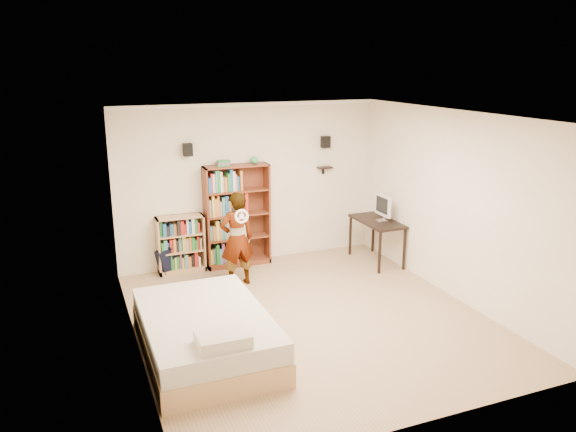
% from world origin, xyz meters
% --- Properties ---
extents(ground, '(4.50, 5.00, 0.01)m').
position_xyz_m(ground, '(0.00, 0.00, 0.00)').
color(ground, tan).
rests_on(ground, ground).
extents(room_shell, '(4.52, 5.02, 2.71)m').
position_xyz_m(room_shell, '(0.00, 0.00, 1.76)').
color(room_shell, white).
rests_on(room_shell, ground).
extents(crown_molding, '(4.50, 5.00, 0.06)m').
position_xyz_m(crown_molding, '(0.00, 0.00, 2.67)').
color(crown_molding, white).
rests_on(crown_molding, room_shell).
extents(speaker_left, '(0.14, 0.12, 0.20)m').
position_xyz_m(speaker_left, '(-1.05, 2.40, 2.00)').
color(speaker_left, black).
rests_on(speaker_left, room_shell).
extents(speaker_right, '(0.14, 0.12, 0.20)m').
position_xyz_m(speaker_right, '(1.35, 2.40, 2.00)').
color(speaker_right, black).
rests_on(speaker_right, room_shell).
extents(wall_shelf, '(0.25, 0.16, 0.02)m').
position_xyz_m(wall_shelf, '(1.35, 2.41, 1.55)').
color(wall_shelf, black).
rests_on(wall_shelf, room_shell).
extents(tall_bookshelf, '(1.08, 0.32, 1.71)m').
position_xyz_m(tall_bookshelf, '(-0.29, 2.34, 0.86)').
color(tall_bookshelf, brown).
rests_on(tall_bookshelf, ground).
extents(low_bookshelf, '(0.76, 0.28, 0.95)m').
position_xyz_m(low_bookshelf, '(-1.24, 2.36, 0.47)').
color(low_bookshelf, tan).
rests_on(low_bookshelf, ground).
extents(computer_desk, '(0.54, 1.09, 0.74)m').
position_xyz_m(computer_desk, '(1.96, 1.59, 0.37)').
color(computer_desk, black).
rests_on(computer_desk, ground).
extents(imac, '(0.11, 0.45, 0.44)m').
position_xyz_m(imac, '(2.01, 1.54, 0.96)').
color(imac, silver).
rests_on(imac, computer_desk).
extents(daybed, '(1.41, 2.17, 0.64)m').
position_xyz_m(daybed, '(-1.52, -0.41, 0.32)').
color(daybed, beige).
rests_on(daybed, ground).
extents(person, '(0.56, 0.39, 1.47)m').
position_xyz_m(person, '(-0.55, 1.50, 0.73)').
color(person, black).
rests_on(person, ground).
extents(wii_wheel, '(0.21, 0.08, 0.22)m').
position_xyz_m(wii_wheel, '(-0.55, 1.23, 1.16)').
color(wii_wheel, silver).
rests_on(wii_wheel, person).
extents(navy_bag, '(0.40, 0.33, 0.46)m').
position_xyz_m(navy_bag, '(-1.47, 2.34, 0.23)').
color(navy_bag, black).
rests_on(navy_bag, ground).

